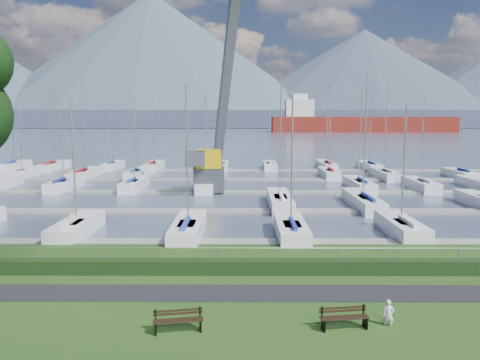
{
  "coord_description": "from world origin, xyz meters",
  "views": [
    {
      "loc": [
        0.16,
        -22.73,
        7.75
      ],
      "look_at": [
        0.0,
        12.0,
        3.0
      ],
      "focal_mm": 35.0,
      "sensor_mm": 36.0,
      "label": 1
    }
  ],
  "objects_px": {
    "bench_right": "(344,318)",
    "person": "(389,311)",
    "bench_left": "(178,321)",
    "crane": "(213,139)"
  },
  "relations": [
    {
      "from": "bench_right",
      "to": "crane",
      "type": "height_order",
      "value": "crane"
    },
    {
      "from": "bench_right",
      "to": "crane",
      "type": "relative_size",
      "value": 0.08
    },
    {
      "from": "person",
      "to": "bench_left",
      "type": "bearing_deg",
      "value": -162.79
    },
    {
      "from": "crane",
      "to": "bench_left",
      "type": "bearing_deg",
      "value": -93.62
    },
    {
      "from": "bench_right",
      "to": "person",
      "type": "height_order",
      "value": "person"
    },
    {
      "from": "person",
      "to": "crane",
      "type": "xyz_separation_m",
      "value": [
        -8.56,
        33.76,
        4.76
      ]
    },
    {
      "from": "bench_left",
      "to": "bench_right",
      "type": "distance_m",
      "value": 6.06
    },
    {
      "from": "bench_right",
      "to": "person",
      "type": "xyz_separation_m",
      "value": [
        1.71,
        0.26,
        0.15
      ]
    },
    {
      "from": "bench_left",
      "to": "bench_right",
      "type": "xyz_separation_m",
      "value": [
        6.06,
        0.27,
        0.0
      ]
    },
    {
      "from": "bench_right",
      "to": "person",
      "type": "relative_size",
      "value": 1.62
    }
  ]
}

